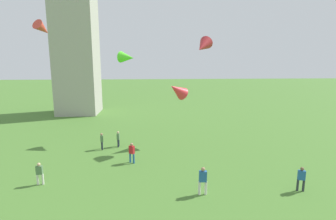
# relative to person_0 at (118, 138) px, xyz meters

# --- Properties ---
(person_0) EXTENTS (0.26, 0.48, 1.55)m
(person_0) POSITION_rel_person_0_xyz_m (0.00, 0.00, 0.00)
(person_0) COLOR #1E2333
(person_0) RESTS_ON ground_plane
(person_1) EXTENTS (0.50, 0.33, 1.63)m
(person_1) POSITION_rel_person_0_xyz_m (12.84, -9.82, 0.05)
(person_1) COLOR #2D3338
(person_1) RESTS_ON ground_plane
(person_2) EXTENTS (0.51, 0.47, 1.71)m
(person_2) POSITION_rel_person_0_xyz_m (1.61, -4.28, 0.09)
(person_2) COLOR #235693
(person_2) RESTS_ON ground_plane
(person_3) EXTENTS (0.34, 0.49, 1.61)m
(person_3) POSITION_rel_person_0_xyz_m (-1.47, -0.71, 0.03)
(person_3) COLOR #1E2333
(person_3) RESTS_ON ground_plane
(person_4) EXTENTS (0.56, 0.31, 1.82)m
(person_4) POSITION_rel_person_0_xyz_m (6.42, -9.83, 0.15)
(person_4) COLOR silver
(person_4) RESTS_ON ground_plane
(person_5) EXTENTS (0.48, 0.24, 1.56)m
(person_5) POSITION_rel_person_0_xyz_m (-4.37, -7.75, 0.01)
(person_5) COLOR silver
(person_5) RESTS_ON ground_plane
(kite_flying_0) EXTENTS (1.86, 2.32, 1.84)m
(kite_flying_0) POSITION_rel_person_0_xyz_m (-8.24, 5.04, 10.84)
(kite_flying_0) COLOR #DB4133
(kite_flying_1) EXTENTS (2.09, 1.91, 1.30)m
(kite_flying_1) POSITION_rel_person_0_xyz_m (0.86, 2.59, 7.79)
(kite_flying_1) COLOR #58ED2B
(kite_flying_2) EXTENTS (2.28, 2.49, 1.92)m
(kite_flying_2) POSITION_rel_person_0_xyz_m (8.14, -0.19, 8.80)
(kite_flying_2) COLOR #BA2A30
(kite_flying_4) EXTENTS (2.57, 2.40, 2.04)m
(kite_flying_4) POSITION_rel_person_0_xyz_m (5.82, 0.42, 4.63)
(kite_flying_4) COLOR #EE323A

